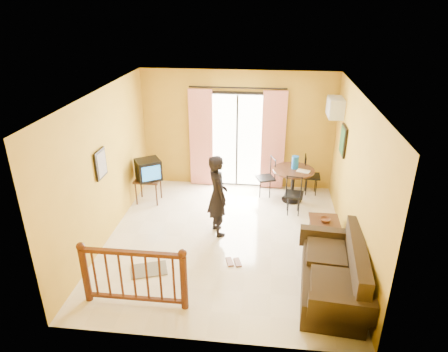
# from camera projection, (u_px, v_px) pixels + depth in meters

# --- Properties ---
(ground) EXTENTS (5.00, 5.00, 0.00)m
(ground) POSITION_uv_depth(u_px,v_px,m) (225.00, 239.00, 7.68)
(ground) COLOR beige
(ground) RESTS_ON ground
(room_shell) EXTENTS (5.00, 5.00, 5.00)m
(room_shell) POSITION_uv_depth(u_px,v_px,m) (226.00, 157.00, 6.98)
(room_shell) COLOR white
(room_shell) RESTS_ON ground
(balcony_door) EXTENTS (2.25, 0.14, 2.46)m
(balcony_door) POSITION_uv_depth(u_px,v_px,m) (237.00, 140.00, 9.40)
(balcony_door) COLOR black
(balcony_door) RESTS_ON ground
(tv_table) EXTENTS (0.56, 0.46, 0.56)m
(tv_table) POSITION_uv_depth(u_px,v_px,m) (148.00, 182.00, 8.92)
(tv_table) COLOR black
(tv_table) RESTS_ON ground
(television) EXTENTS (0.67, 0.66, 0.46)m
(television) POSITION_uv_depth(u_px,v_px,m) (148.00, 170.00, 8.79)
(television) COLOR black
(television) RESTS_ON tv_table
(picture_left) EXTENTS (0.05, 0.42, 0.52)m
(picture_left) POSITION_uv_depth(u_px,v_px,m) (101.00, 164.00, 7.09)
(picture_left) COLOR black
(picture_left) RESTS_ON room_shell
(dining_table) EXTENTS (0.92, 0.92, 0.77)m
(dining_table) POSITION_uv_depth(u_px,v_px,m) (293.00, 176.00, 8.91)
(dining_table) COLOR black
(dining_table) RESTS_ON ground
(water_jug) EXTENTS (0.15, 0.15, 0.29)m
(water_jug) POSITION_uv_depth(u_px,v_px,m) (295.00, 162.00, 8.84)
(water_jug) COLOR #1251A8
(water_jug) RESTS_ON dining_table
(serving_tray) EXTENTS (0.33, 0.27, 0.02)m
(serving_tray) POSITION_uv_depth(u_px,v_px,m) (303.00, 171.00, 8.73)
(serving_tray) COLOR beige
(serving_tray) RESTS_ON dining_table
(dining_chairs) EXTENTS (1.53, 1.44, 0.95)m
(dining_chairs) POSITION_uv_depth(u_px,v_px,m) (289.00, 200.00, 9.15)
(dining_chairs) COLOR black
(dining_chairs) RESTS_ON ground
(air_conditioner) EXTENTS (0.31, 0.60, 0.40)m
(air_conditioner) POSITION_uv_depth(u_px,v_px,m) (335.00, 107.00, 8.35)
(air_conditioner) COLOR silver
(air_conditioner) RESTS_ON room_shell
(botanical_print) EXTENTS (0.05, 0.50, 0.60)m
(botanical_print) POSITION_uv_depth(u_px,v_px,m) (343.00, 140.00, 7.95)
(botanical_print) COLOR black
(botanical_print) RESTS_ON room_shell
(coffee_table) EXTENTS (0.55, 0.99, 0.44)m
(coffee_table) POSITION_uv_depth(u_px,v_px,m) (325.00, 233.00, 7.34)
(coffee_table) COLOR black
(coffee_table) RESTS_ON ground
(bowl) EXTENTS (0.22, 0.22, 0.06)m
(bowl) POSITION_uv_depth(u_px,v_px,m) (325.00, 220.00, 7.42)
(bowl) COLOR brown
(bowl) RESTS_ON coffee_table
(sofa) EXTENTS (1.04, 1.99, 0.92)m
(sofa) POSITION_uv_depth(u_px,v_px,m) (336.00, 276.00, 6.14)
(sofa) COLOR black
(sofa) RESTS_ON ground
(standing_person) EXTENTS (0.61, 0.70, 1.62)m
(standing_person) POSITION_uv_depth(u_px,v_px,m) (218.00, 195.00, 7.59)
(standing_person) COLOR black
(standing_person) RESTS_ON ground
(stair_balustrade) EXTENTS (1.63, 0.13, 1.04)m
(stair_balustrade) POSITION_uv_depth(u_px,v_px,m) (133.00, 273.00, 5.85)
(stair_balustrade) COLOR #471E0F
(stair_balustrade) RESTS_ON ground
(doormat) EXTENTS (0.70, 0.58, 0.02)m
(doormat) POSITION_uv_depth(u_px,v_px,m) (149.00, 270.00, 6.81)
(doormat) COLOR #605B4D
(doormat) RESTS_ON ground
(sandals) EXTENTS (0.31, 0.27, 0.03)m
(sandals) POSITION_uv_depth(u_px,v_px,m) (234.00, 262.00, 6.99)
(sandals) COLOR brown
(sandals) RESTS_ON ground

